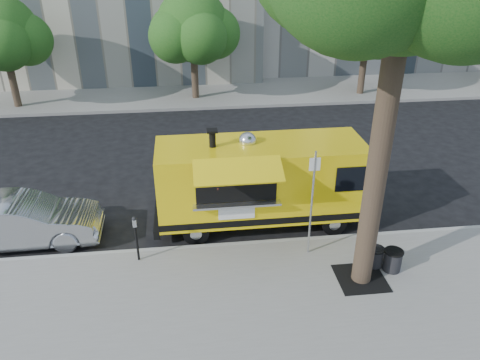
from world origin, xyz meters
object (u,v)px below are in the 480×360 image
Objects in this scene: far_tree_b at (193,26)px; sedan at (22,221)px; far_tree_a at (2,32)px; food_truck at (260,181)px; sign_post at (312,198)px; parking_meter at (136,233)px; trash_bin_right at (393,260)px; far_tree_c at (368,26)px; trash_bin_left at (375,256)px.

sedan is at bearing -112.66° from far_tree_b.
far_tree_a reaches higher than food_truck.
sign_post is 4.64m from parking_meter.
sedan is at bearing 156.61° from parking_meter.
trash_bin_right is (1.95, -1.00, -1.38)m from sign_post.
far_tree_a is 13.15m from sedan.
sign_post reaches higher than sedan.
sign_post reaches higher than parking_meter.
sign_post is at bearing -79.85° from far_tree_b.
food_truck is (-7.52, -12.13, -2.27)m from far_tree_c.
sedan is (-5.27, -12.63, -3.13)m from far_tree_b.
sedan is (3.73, -12.23, -3.07)m from far_tree_a.
trash_bin_right is at bearing -27.15° from sign_post.
food_truck is 10.71× the size of trash_bin_right.
far_tree_c is 19.10m from sedan.
food_truck is 4.25m from trash_bin_right.
food_truck is at bearing -48.95° from far_tree_a.
far_tree_a is 1.03× the size of far_tree_c.
far_tree_a reaches higher than trash_bin_left.
far_tree_a is 16.13m from food_truck.
sign_post is 5.11× the size of trash_bin_right.
trash_bin_left is at bearing -105.45° from sedan.
far_tree_c is 3.90× the size of parking_meter.
sign_post is 2.25× the size of parking_meter.
trash_bin_left is (9.40, -2.40, -0.27)m from sedan.
food_truck reaches higher than trash_bin_left.
sign_post is 2.59m from trash_bin_right.
far_tree_c is 14.45m from food_truck.
food_truck is 1.46× the size of sedan.
trash_bin_left is at bearing -26.39° from sign_post.
far_tree_b is at bearing 178.09° from far_tree_c.
far_tree_c is (9.00, -0.30, -0.12)m from far_tree_b.
sedan is (-3.27, 1.42, -0.27)m from parking_meter.
far_tree_a is 0.85× the size of food_truck.
trash_bin_right is (4.50, -15.25, -3.37)m from far_tree_b.
far_tree_b is 4.12× the size of parking_meter.
far_tree_c is 15.95m from trash_bin_right.
trash_bin_right is (-4.50, -14.95, -3.25)m from far_tree_c.
parking_meter is 3.87m from food_truck.
far_tree_b is at bearing 105.34° from trash_bin_left.
parking_meter reaches higher than sedan.
trash_bin_right is at bearing -10.46° from parking_meter.
parking_meter is (-4.55, 0.20, -0.87)m from sign_post.
food_truck is 3.84m from trash_bin_left.
sign_post is 5.58× the size of trash_bin_left.
trash_bin_right is (6.50, -1.20, -0.52)m from parking_meter.
trash_bin_right is at bearing -47.73° from far_tree_a.
far_tree_a is 9.01m from far_tree_b.
parking_meter is 6.23m from trash_bin_left.
far_tree_c is 1.21× the size of sedan.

